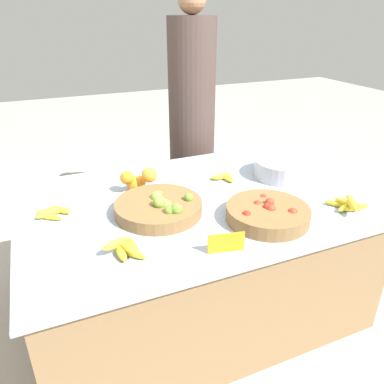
{
  "coord_description": "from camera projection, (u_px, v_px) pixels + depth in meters",
  "views": [
    {
      "loc": [
        -0.65,
        -1.52,
        1.49
      ],
      "look_at": [
        0.0,
        0.0,
        0.69
      ],
      "focal_mm": 35.0,
      "sensor_mm": 36.0,
      "label": 1
    }
  ],
  "objects": [
    {
      "name": "ground_plane",
      "position": [
        192.0,
        300.0,
        2.13
      ],
      "size": [
        12.0,
        12.0,
        0.0
      ],
      "primitive_type": "plane",
      "color": "#ADA599"
    },
    {
      "name": "market_table",
      "position": [
        192.0,
        254.0,
        1.99
      ],
      "size": [
        1.65,
        1.15,
        0.64
      ],
      "color": "olive",
      "rests_on": "ground_plane"
    },
    {
      "name": "lime_bowl",
      "position": [
        159.0,
        207.0,
        1.73
      ],
      "size": [
        0.4,
        0.4,
        0.11
      ],
      "color": "olive",
      "rests_on": "market_table"
    },
    {
      "name": "tomato_basket",
      "position": [
        267.0,
        213.0,
        1.67
      ],
      "size": [
        0.37,
        0.37,
        0.09
      ],
      "color": "olive",
      "rests_on": "market_table"
    },
    {
      "name": "orange_pile",
      "position": [
        138.0,
        179.0,
        1.94
      ],
      "size": [
        0.18,
        0.15,
        0.13
      ],
      "color": "orange",
      "rests_on": "market_table"
    },
    {
      "name": "metal_bowl",
      "position": [
        283.0,
        168.0,
        2.11
      ],
      "size": [
        0.33,
        0.33,
        0.1
      ],
      "color": "#B7B7BF",
      "rests_on": "market_table"
    },
    {
      "name": "price_sign",
      "position": [
        226.0,
        243.0,
        1.45
      ],
      "size": [
        0.14,
        0.04,
        0.08
      ],
      "rotation": [
        0.0,
        0.0,
        -0.22
      ],
      "color": "orange",
      "rests_on": "market_table"
    },
    {
      "name": "banana_bunch_back_center",
      "position": [
        224.0,
        177.0,
        2.09
      ],
      "size": [
        0.13,
        0.14,
        0.04
      ],
      "color": "yellow",
      "rests_on": "market_table"
    },
    {
      "name": "banana_bunch_middle_left",
      "position": [
        126.0,
        248.0,
        1.44
      ],
      "size": [
        0.16,
        0.17,
        0.06
      ],
      "color": "yellow",
      "rests_on": "market_table"
    },
    {
      "name": "banana_bunch_front_right",
      "position": [
        53.0,
        212.0,
        1.72
      ],
      "size": [
        0.17,
        0.15,
        0.04
      ],
      "color": "yellow",
      "rests_on": "market_table"
    },
    {
      "name": "banana_bunch_middle_right",
      "position": [
        349.0,
        205.0,
        1.76
      ],
      "size": [
        0.18,
        0.19,
        0.06
      ],
      "color": "yellow",
      "rests_on": "market_table"
    },
    {
      "name": "vendor_person",
      "position": [
        192.0,
        124.0,
        2.65
      ],
      "size": [
        0.32,
        0.32,
        1.64
      ],
      "color": "#473833",
      "rests_on": "ground_plane"
    }
  ]
}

